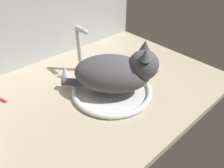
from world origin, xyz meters
TOP-DOWN VIEW (x-y plane):
  - countertop at (0.00, 0.00)cm, footprint 109.02×74.99cm
  - backsplash_wall at (0.00, 38.69)cm, footprint 109.02×2.40cm
  - sink_basin at (3.91, -5.94)cm, footprint 33.10×33.10cm
  - faucet at (3.91, 15.82)cm, footprint 20.82×9.47cm
  - cat at (5.64, -7.82)cm, footprint 33.30×33.99cm

SIDE VIEW (x-z plane):
  - countertop at x=0.00cm, z-range 0.00..3.00cm
  - sink_basin at x=3.91cm, z-range 2.86..5.01cm
  - faucet at x=3.91cm, z-range 0.27..22.63cm
  - cat at x=5.64cm, z-range 3.03..22.88cm
  - backsplash_wall at x=0.00cm, z-range 0.00..41.82cm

